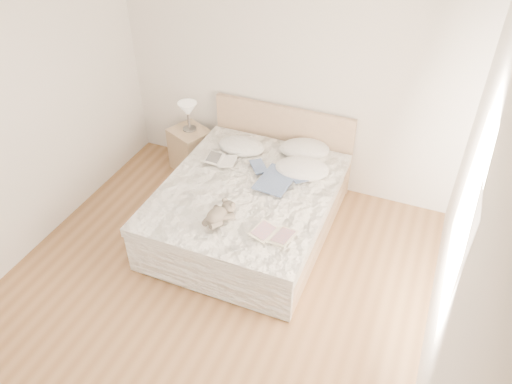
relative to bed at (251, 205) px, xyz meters
The scene contains 15 objects.
floor 1.23m from the bed, 90.00° to the right, with size 4.00×4.50×0.00m, color brown.
ceiling 2.67m from the bed, 90.00° to the right, with size 4.00×4.50×0.00m, color white.
wall_back 1.49m from the bed, 90.00° to the left, with size 4.00×0.02×2.70m, color silver.
wall_right 2.55m from the bed, 30.79° to the right, with size 0.02×4.50×2.70m, color silver.
window 2.46m from the bed, 24.16° to the right, with size 0.02×1.30×1.10m, color white.
bed is the anchor object (origin of this frame).
nightstand 1.37m from the bed, 146.52° to the left, with size 0.45×0.40×0.56m, color tan.
table_lamp 1.47m from the bed, 145.86° to the left, with size 0.30×0.30×0.37m.
pillow_left 0.74m from the bed, 121.81° to the left, with size 0.54×0.38×0.16m, color silver.
pillow_middle 0.92m from the bed, 66.56° to the left, with size 0.57×0.40×0.17m, color white.
pillow_right 0.68m from the bed, 42.75° to the left, with size 0.58×0.41×0.17m, color white.
blouse 0.42m from the bed, 26.14° to the left, with size 0.53×0.56×0.02m, color #3A4D73, non-canonical shape.
photo_book 0.60m from the bed, 152.92° to the left, with size 0.35×0.24×0.03m, color white.
childrens_book 0.91m from the bed, 52.73° to the right, with size 0.38×0.26×0.02m, color beige.
teddy_bear 0.80m from the bed, 92.97° to the right, with size 0.22×0.31×0.17m, color #655A4D, non-canonical shape.
Camera 1 is at (1.65, -2.64, 3.75)m, focal length 35.00 mm.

